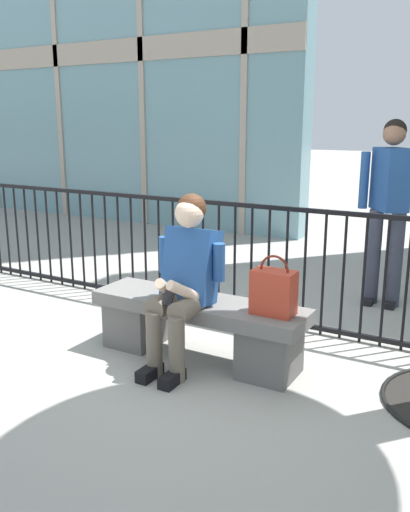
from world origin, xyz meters
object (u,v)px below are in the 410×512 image
seated_person_with_phone (185,276)px  handbag_on_bench (274,292)px  bystander_at_railing (389,199)px  stone_bench (198,323)px

seated_person_with_phone → handbag_on_bench: bearing=11.0°
handbag_on_bench → bystander_at_railing: bearing=80.9°
stone_bench → seated_person_with_phone: 0.40m
handbag_on_bench → bystander_at_railing: 1.99m
stone_bench → handbag_on_bench: size_ratio=3.99×
handbag_on_bench → bystander_at_railing: size_ratio=0.23×
stone_bench → seated_person_with_phone: bearing=-103.6°
seated_person_with_phone → stone_bench: bearing=76.4°
bystander_at_railing → seated_person_with_phone: bearing=-114.2°
seated_person_with_phone → bystander_at_railing: size_ratio=0.71×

